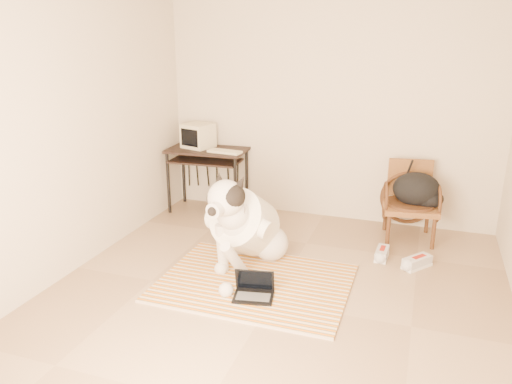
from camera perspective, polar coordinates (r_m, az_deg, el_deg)
The scene contains 15 objects.
floor at distance 4.42m, azimuth 1.67°, elevation -12.43°, with size 4.50×4.50×0.00m, color #967A5C.
wall_back at distance 6.07m, azimuth 8.28°, elevation 9.39°, with size 4.50×4.50×0.00m, color beige.
wall_front at distance 2.00m, azimuth -17.96°, elevation -9.41°, with size 4.50×4.50×0.00m, color beige.
wall_left at distance 4.88m, azimuth -21.31°, elevation 6.27°, with size 4.50×4.50×0.00m, color beige.
rug at distance 4.70m, azimuth -0.17°, elevation -10.31°, with size 1.73×1.32×0.02m.
dog at distance 4.88m, azimuth -1.23°, elevation -3.89°, with size 0.70×1.49×1.06m.
laptop at distance 4.44m, azimuth -0.24°, elevation -11.14°, with size 0.38×0.31×0.24m.
computer_desk at distance 6.34m, azimuth -5.64°, elevation 3.88°, with size 1.00×0.59×0.82m.
crt_monitor at distance 6.39m, azimuth -6.65°, elevation 6.41°, with size 0.41×0.40×0.30m.
desk_keyboard at distance 6.11m, azimuth -3.60°, elevation 4.64°, with size 0.42×0.15×0.03m, color beige.
pc_tower at distance 6.44m, azimuth -4.06°, elevation -0.74°, with size 0.20×0.39×0.35m.
rattan_chair at distance 5.80m, azimuth 17.18°, elevation -1.00°, with size 0.64×0.63×0.86m.
backpack at distance 5.73m, azimuth 18.09°, elevation 0.12°, with size 0.55×0.42×0.38m.
sneaker_left at distance 5.34m, azimuth 14.20°, elevation -6.86°, with size 0.13×0.30×0.10m.
sneaker_right at distance 5.23m, azimuth 17.92°, elevation -7.69°, with size 0.30×0.33×0.11m.
Camera 1 is at (1.13, -3.64, 2.24)m, focal length 35.00 mm.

